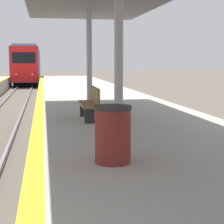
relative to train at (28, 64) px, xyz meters
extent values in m
cube|color=black|center=(0.00, 0.07, -1.95)|extent=(2.38, 20.14, 0.55)
cube|color=#33518C|center=(0.00, 0.07, 0.12)|extent=(2.81, 22.37, 3.59)
cube|color=red|center=(0.00, -11.04, 0.12)|extent=(2.75, 0.16, 3.51)
cube|color=black|center=(0.00, -11.10, 0.75)|extent=(2.24, 0.06, 1.08)
cube|color=gray|center=(0.00, 0.07, 2.03)|extent=(2.38, 21.25, 0.24)
sphere|color=white|center=(-0.77, -11.10, -0.87)|extent=(0.18, 0.18, 0.18)
sphere|color=white|center=(0.77, -11.10, -0.87)|extent=(0.18, 0.18, 0.18)
cylinder|color=#99999E|center=(3.53, -40.36, 0.55)|extent=(0.20, 0.20, 3.47)
cylinder|color=#99999E|center=(3.53, -34.82, 0.55)|extent=(0.20, 0.20, 3.47)
cylinder|color=maroon|center=(2.91, -42.95, -0.74)|extent=(0.59, 0.59, 0.88)
cylinder|color=#262626|center=(2.91, -42.95, -0.27)|extent=(0.62, 0.62, 0.06)
cube|color=brown|center=(3.05, -38.41, -0.74)|extent=(0.44, 1.56, 0.08)
cube|color=brown|center=(3.24, -38.41, -0.48)|extent=(0.06, 1.56, 0.44)
cube|color=#262628|center=(3.05, -39.03, -0.98)|extent=(0.35, 0.08, 0.40)
cube|color=#262628|center=(3.05, -37.79, -0.98)|extent=(0.35, 0.08, 0.40)
camera|label=1|loc=(1.82, -48.82, 0.48)|focal=60.00mm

